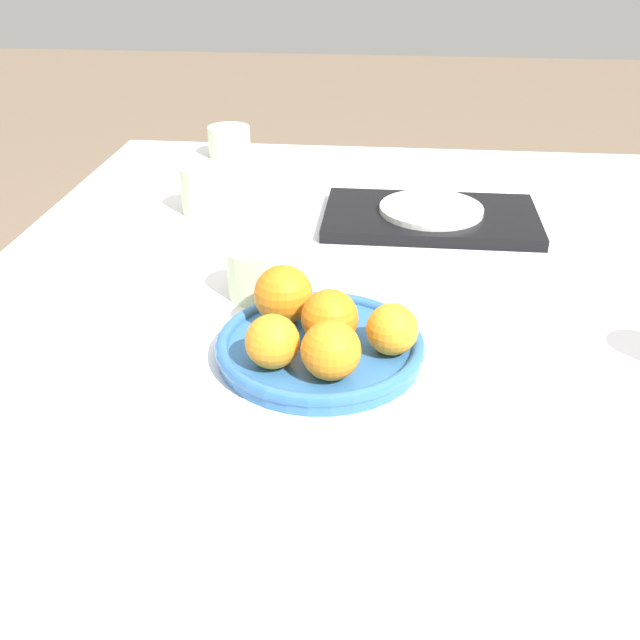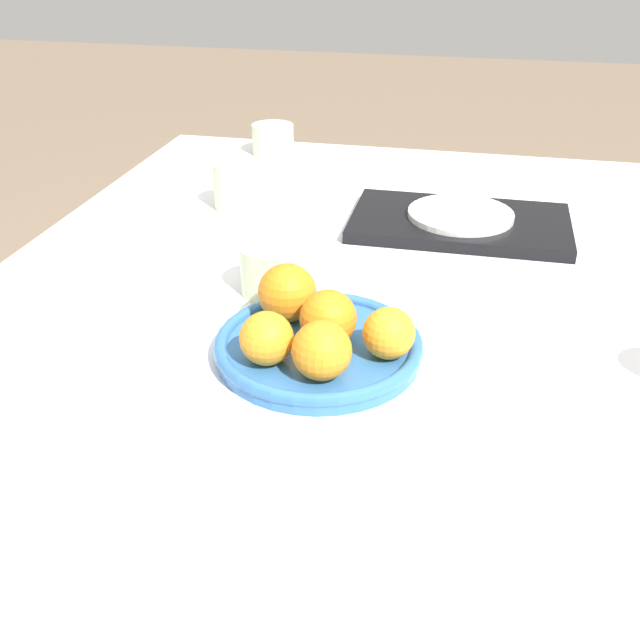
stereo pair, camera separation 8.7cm
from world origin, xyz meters
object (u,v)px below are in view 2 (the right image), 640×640
Objects in this scene: orange_1 at (268,339)px; orange_3 at (390,333)px; cup_0 at (236,186)px; fruit_platter at (320,347)px; orange_2 at (323,351)px; cup_2 at (274,139)px; orange_4 at (289,293)px; orange_0 at (330,318)px; cup_1 at (270,270)px; side_plate at (462,215)px; serving_tray at (461,223)px.

orange_1 is 1.02× the size of orange_3.
cup_0 is (-0.34, 0.47, -0.01)m from orange_3.
fruit_platter is 0.08m from orange_2.
orange_2 is at bearing -138.47° from orange_3.
orange_2 is at bearing -71.04° from cup_2.
orange_4 is 0.45m from cup_0.
fruit_platter is 0.04m from orange_0.
orange_2 is 0.09m from orange_3.
orange_4 is 0.82× the size of cup_2.
cup_1 is at bearing 127.91° from orange_0.
cup_0 is 1.04× the size of cup_1.
fruit_platter is 0.47m from side_plate.
orange_2 is at bearing -62.73° from cup_0.
orange_3 is at bearing -54.21° from cup_0.
orange_1 is at bearing -88.61° from orange_4.
cup_0 is at bearing -85.91° from cup_2.
orange_1 is at bearing -74.73° from cup_1.
orange_4 is at bearing -62.02° from cup_1.
orange_4 is 0.11m from cup_1.
orange_3 reaches higher than cup_2.
orange_4 is at bearing -63.64° from cup_0.
orange_3 is 0.74× the size of cup_0.
side_plate is at bearing 49.89° from cup_1.
orange_0 reaches higher than orange_2.
orange_0 reaches higher than side_plate.
cup_0 is 0.34m from cup_1.
orange_0 reaches higher than fruit_platter.
cup_2 is at bearing 105.07° from cup_1.
cup_1 reaches higher than side_plate.
fruit_platter is at bearing -165.50° from orange_0.
cup_0 is at bearing 178.22° from side_plate.
fruit_platter is 2.81× the size of cup_2.
orange_1 is at bearing -136.74° from orange_0.
orange_2 reaches higher than fruit_platter.
fruit_platter is 3.70× the size of orange_0.
orange_0 is 0.08m from orange_4.
serving_tray is at bearing 68.88° from orange_1.
orange_1 is at bearing -111.12° from serving_tray.
cup_2 is (-0.23, 0.84, -0.02)m from orange_1.
cup_2 is (-0.29, 0.78, -0.02)m from orange_0.
orange_1 reaches higher than side_plate.
orange_0 reaches higher than cup_2.
orange_0 reaches higher than cup_1.
cup_0 reaches higher than orange_3.
orange_3 is at bearing -24.25° from orange_4.
cup_0 reaches higher than fruit_platter.
orange_0 is at bearing 43.26° from orange_1.
orange_0 is at bearing 14.50° from fruit_platter.
cup_1 is (-0.19, 0.16, -0.01)m from orange_3.
orange_1 is at bearing 166.67° from orange_2.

